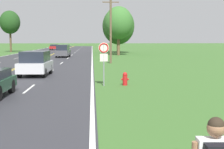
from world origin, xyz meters
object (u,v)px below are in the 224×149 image
object	(u,v)px
traffic_sign	(104,53)
tree_behind_sign	(118,26)
tree_left_verge	(119,23)
car_silver_suv_mid_near	(36,63)
car_red_hatchback_distant	(54,47)
fire_hydrant	(125,79)
tree_far_back	(10,22)
car_dark_grey_van_receding	(63,51)

from	to	relation	value
traffic_sign	tree_behind_sign	bearing A→B (deg)	84.10
traffic_sign	tree_left_verge	size ratio (longest dim) A/B	0.31
car_silver_suv_mid_near	car_red_hatchback_distant	world-z (taller)	car_silver_suv_mid_near
fire_hydrant	tree_behind_sign	bearing A→B (deg)	85.72
fire_hydrant	car_silver_suv_mid_near	bearing A→B (deg)	139.21
tree_far_back	car_dark_grey_van_receding	size ratio (longest dim) A/B	1.81
car_silver_suv_mid_near	car_dark_grey_van_receding	distance (m)	23.78
tree_left_verge	car_dark_grey_van_receding	distance (m)	10.86
traffic_sign	car_red_hatchback_distant	world-z (taller)	traffic_sign
fire_hydrant	tree_left_verge	distance (m)	34.26
traffic_sign	car_red_hatchback_distant	xyz separation A→B (m)	(-10.12, 61.14, -1.12)
tree_far_back	tree_behind_sign	bearing A→B (deg)	-13.59
traffic_sign	car_silver_suv_mid_near	bearing A→B (deg)	131.45
traffic_sign	tree_far_back	world-z (taller)	tree_far_back
traffic_sign	fire_hydrant	bearing A→B (deg)	10.33
traffic_sign	car_dark_grey_van_receding	bearing A→B (deg)	99.69
fire_hydrant	tree_far_back	distance (m)	51.87
traffic_sign	tree_far_back	bearing A→B (deg)	109.91
car_silver_suv_mid_near	traffic_sign	bearing A→B (deg)	43.69
car_dark_grey_van_receding	car_red_hatchback_distant	xyz separation A→B (m)	(-5.14, 31.92, -0.20)
traffic_sign	tree_far_back	distance (m)	51.50
tree_left_verge	tree_far_back	bearing A→B (deg)	146.13
tree_left_verge	car_red_hatchback_distant	size ratio (longest dim) A/B	1.90
traffic_sign	tree_left_verge	xyz separation A→B (m)	(3.71, 34.04, 3.43)
tree_far_back	car_silver_suv_mid_near	size ratio (longest dim) A/B	2.12
tree_behind_sign	car_dark_grey_van_receding	distance (m)	17.19
tree_far_back	car_dark_grey_van_receding	world-z (taller)	tree_far_back
car_dark_grey_van_receding	tree_far_back	bearing A→B (deg)	-144.30
fire_hydrant	tree_far_back	size ratio (longest dim) A/B	0.09
tree_behind_sign	car_red_hatchback_distant	world-z (taller)	tree_behind_sign
fire_hydrant	car_dark_grey_van_receding	xyz separation A→B (m)	(-6.23, 28.99, 0.56)
traffic_sign	car_red_hatchback_distant	distance (m)	61.98
car_silver_suv_mid_near	car_red_hatchback_distant	xyz separation A→B (m)	(-5.32, 55.70, -0.19)
tree_left_verge	car_silver_suv_mid_near	bearing A→B (deg)	-106.59
tree_left_verge	car_red_hatchback_distant	world-z (taller)	tree_left_verge
fire_hydrant	car_silver_suv_mid_near	distance (m)	8.01
car_silver_suv_mid_near	tree_far_back	bearing A→B (deg)	-161.28
tree_left_verge	tree_far_back	distance (m)	25.54
car_silver_suv_mid_near	car_red_hatchback_distant	distance (m)	55.95
tree_behind_sign	car_silver_suv_mid_near	world-z (taller)	tree_behind_sign
car_red_hatchback_distant	tree_far_back	bearing A→B (deg)	153.05
fire_hydrant	tree_behind_sign	world-z (taller)	tree_behind_sign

